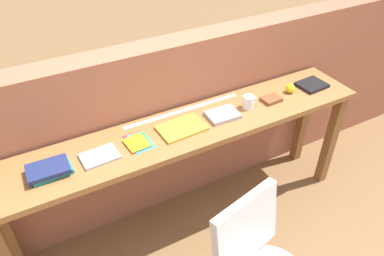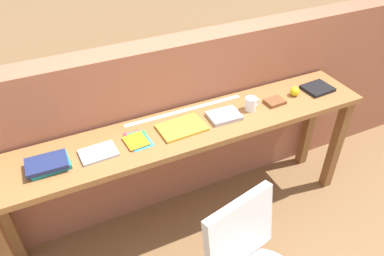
# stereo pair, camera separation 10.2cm
# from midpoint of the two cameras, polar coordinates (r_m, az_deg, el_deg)

# --- Properties ---
(ground_plane) EXTENTS (40.00, 40.00, 0.00)m
(ground_plane) POSITION_cam_midpoint_polar(r_m,az_deg,el_deg) (2.80, 3.39, -17.78)
(ground_plane) COLOR brown
(brick_wall_back) EXTENTS (6.00, 0.20, 1.31)m
(brick_wall_back) POSITION_cam_midpoint_polar(r_m,az_deg,el_deg) (2.73, -2.43, 0.34)
(brick_wall_back) COLOR #9E5B42
(brick_wall_back) RESTS_ON ground
(sideboard) EXTENTS (2.50, 0.44, 0.88)m
(sideboard) POSITION_cam_midpoint_polar(r_m,az_deg,el_deg) (2.44, 0.69, -2.38)
(sideboard) COLOR #996033
(sideboard) RESTS_ON ground
(book_stack_leftmost) EXTENTS (0.23, 0.18, 0.05)m
(book_stack_leftmost) POSITION_cam_midpoint_polar(r_m,az_deg,el_deg) (2.17, -19.84, -5.19)
(book_stack_leftmost) COLOR #19757A
(book_stack_leftmost) RESTS_ON sideboard
(magazine_cycling) EXTENTS (0.21, 0.16, 0.02)m
(magazine_cycling) POSITION_cam_midpoint_polar(r_m,az_deg,el_deg) (2.19, -12.79, -3.74)
(magazine_cycling) COLOR #9E9EA3
(magazine_cycling) RESTS_ON sideboard
(pamphlet_pile_colourful) EXTENTS (0.16, 0.20, 0.01)m
(pamphlet_pile_colourful) POSITION_cam_midpoint_polar(r_m,az_deg,el_deg) (2.25, -7.05, -1.84)
(pamphlet_pile_colourful) COLOR #3399D8
(pamphlet_pile_colourful) RESTS_ON sideboard
(book_open_centre) EXTENTS (0.30, 0.21, 0.02)m
(book_open_centre) POSITION_cam_midpoint_polar(r_m,az_deg,el_deg) (2.32, -0.30, 0.04)
(book_open_centre) COLOR gold
(book_open_centre) RESTS_ON sideboard
(book_grey_hardcover) EXTENTS (0.21, 0.16, 0.03)m
(book_grey_hardcover) POSITION_cam_midpoint_polar(r_m,az_deg,el_deg) (2.43, 6.11, 1.84)
(book_grey_hardcover) COLOR #9E9EA3
(book_grey_hardcover) RESTS_ON sideboard
(mug) EXTENTS (0.11, 0.08, 0.09)m
(mug) POSITION_cam_midpoint_polar(r_m,az_deg,el_deg) (2.52, 10.14, 3.65)
(mug) COLOR white
(mug) RESTS_ON sideboard
(leather_journal_brown) EXTENTS (0.13, 0.11, 0.02)m
(leather_journal_brown) POSITION_cam_midpoint_polar(r_m,az_deg,el_deg) (2.63, 13.57, 3.91)
(leather_journal_brown) COLOR brown
(leather_journal_brown) RESTS_ON sideboard
(sports_ball_small) EXTENTS (0.07, 0.07, 0.07)m
(sports_ball_small) POSITION_cam_midpoint_polar(r_m,az_deg,el_deg) (2.74, 16.44, 5.37)
(sports_ball_small) COLOR yellow
(sports_ball_small) RESTS_ON sideboard
(book_repair_rightmost) EXTENTS (0.21, 0.18, 0.02)m
(book_repair_rightmost) POSITION_cam_midpoint_polar(r_m,az_deg,el_deg) (2.87, 19.55, 5.70)
(book_repair_rightmost) COLOR black
(book_repair_rightmost) RESTS_ON sideboard
(ruler_metal_back_edge) EXTENTS (0.84, 0.03, 0.00)m
(ruler_metal_back_edge) POSITION_cam_midpoint_polar(r_m,az_deg,el_deg) (2.49, 0.05, 2.69)
(ruler_metal_back_edge) COLOR silver
(ruler_metal_back_edge) RESTS_ON sideboard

